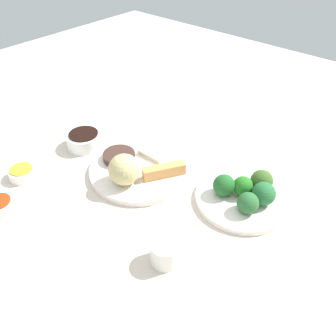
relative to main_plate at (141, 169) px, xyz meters
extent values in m
cube|color=beige|center=(-0.02, 0.01, -0.02)|extent=(2.20, 2.20, 0.02)
cylinder|color=white|center=(0.00, 0.00, 0.00)|extent=(0.27, 0.27, 0.02)
sphere|color=tan|center=(-0.07, -0.01, 0.05)|extent=(0.08, 0.08, 0.08)
cube|color=#D8934E|center=(0.01, -0.07, 0.02)|extent=(0.11, 0.08, 0.03)
cube|color=beige|center=(0.07, 0.01, 0.01)|extent=(0.07, 0.08, 0.01)
cylinder|color=#412922|center=(-0.01, 0.07, 0.02)|extent=(0.09, 0.09, 0.02)
cylinder|color=white|center=(0.08, -0.26, 0.00)|extent=(0.22, 0.22, 0.01)
sphere|color=#24711F|center=(0.09, -0.25, 0.03)|extent=(0.05, 0.05, 0.05)
sphere|color=#1F5D24|center=(0.06, -0.22, 0.03)|extent=(0.05, 0.05, 0.05)
sphere|color=#375C23|center=(0.13, -0.28, 0.03)|extent=(0.05, 0.05, 0.05)
sphere|color=#256534|center=(0.09, -0.30, 0.03)|extent=(0.06, 0.06, 0.06)
sphere|color=#295F30|center=(0.04, -0.29, 0.03)|extent=(0.05, 0.05, 0.05)
cylinder|color=white|center=(-0.02, 0.21, 0.01)|extent=(0.10, 0.10, 0.04)
cylinder|color=black|center=(-0.02, 0.21, 0.03)|extent=(0.08, 0.08, 0.00)
cylinder|color=white|center=(-0.22, 0.21, 0.00)|extent=(0.07, 0.07, 0.03)
cylinder|color=yellow|center=(-0.22, 0.21, 0.02)|extent=(0.06, 0.06, 0.00)
cylinder|color=white|center=(-0.32, 0.15, 0.00)|extent=(0.07, 0.07, 0.03)
cylinder|color=white|center=(-0.17, -0.24, 0.02)|extent=(0.06, 0.06, 0.05)
camera|label=1|loc=(-0.52, -0.54, 0.59)|focal=39.00mm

